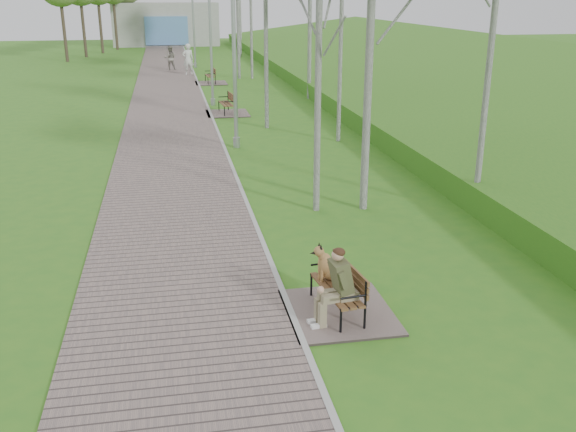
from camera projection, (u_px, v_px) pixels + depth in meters
The scene contains 13 objects.
ground at pixel (244, 198), 16.24m from camera, with size 120.00×120.00×0.00m, color #326D1D.
walkway at pixel (167, 85), 35.88m from camera, with size 3.50×67.00×0.04m, color #695955.
kerb at pixel (199, 84), 36.18m from camera, with size 0.10×67.00×0.05m, color #999993.
embankment at pixel (410, 83), 36.87m from camera, with size 14.00×70.00×1.60m, color #457D1F.
building_north at pixel (166, 24), 62.62m from camera, with size 10.00×5.20×4.00m.
bench_main at pixel (335, 292), 10.21m from camera, with size 1.69×1.88×1.48m.
bench_second at pixel (227, 109), 27.37m from camera, with size 1.77×1.97×1.09m.
bench_third at pixel (210, 80), 36.55m from camera, with size 1.76×1.96×1.08m.
lamp_post_near at pixel (234, 63), 20.59m from camera, with size 0.23×0.23×5.95m.
lamp_post_second at pixel (211, 50), 28.73m from camera, with size 0.21×0.21×5.34m.
lamp_post_third at pixel (194, 28), 43.52m from camera, with size 0.22×0.22×5.70m.
pedestrian_near at pixel (188, 59), 40.02m from camera, with size 0.70×0.46×1.93m, color silver.
pedestrian_far at pixel (170, 58), 42.35m from camera, with size 0.78×0.61×1.61m, color gray.
Camera 1 is at (-1.75, -15.42, 4.92)m, focal length 40.00 mm.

